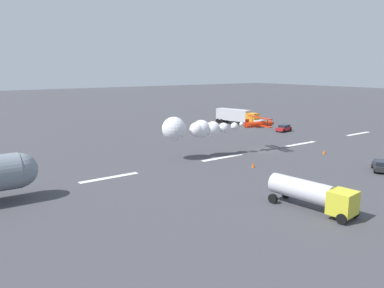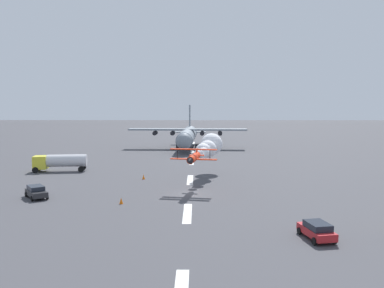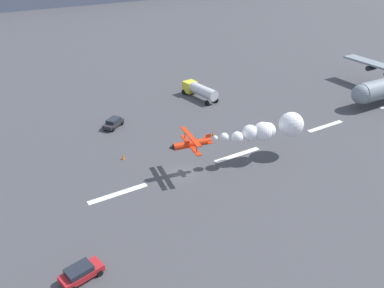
# 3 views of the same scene
# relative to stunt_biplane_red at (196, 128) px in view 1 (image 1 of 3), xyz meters

# --- Properties ---
(ground_plane) EXTENTS (440.00, 440.00, 0.00)m
(ground_plane) POSITION_rel_stunt_biplane_red_xyz_m (-12.79, 2.79, -4.62)
(ground_plane) COLOR #424247
(ground_plane) RESTS_ON ground
(runway_stripe_3) EXTENTS (8.00, 0.90, 0.01)m
(runway_stripe_3) POSITION_rel_stunt_biplane_red_xyz_m (-41.49, 2.79, -4.61)
(runway_stripe_3) COLOR white
(runway_stripe_3) RESTS_ON ground
(runway_stripe_4) EXTENTS (8.00, 0.90, 0.01)m
(runway_stripe_4) POSITION_rel_stunt_biplane_red_xyz_m (-22.36, 2.79, -4.61)
(runway_stripe_4) COLOR white
(runway_stripe_4) RESTS_ON ground
(runway_stripe_5) EXTENTS (8.00, 0.90, 0.01)m
(runway_stripe_5) POSITION_rel_stunt_biplane_red_xyz_m (-3.22, 2.79, -4.61)
(runway_stripe_5) COLOR white
(runway_stripe_5) RESTS_ON ground
(runway_stripe_6) EXTENTS (8.00, 0.90, 0.01)m
(runway_stripe_6) POSITION_rel_stunt_biplane_red_xyz_m (15.91, 2.79, -4.61)
(runway_stripe_6) COLOR white
(runway_stripe_6) RESTS_ON ground
(stunt_biplane_red) EXTENTS (20.40, 7.85, 3.64)m
(stunt_biplane_red) POSITION_rel_stunt_biplane_red_xyz_m (0.00, 0.00, 0.00)
(stunt_biplane_red) COLOR red
(semi_truck_orange) EXTENTS (5.54, 13.28, 3.70)m
(semi_truck_orange) POSITION_rel_stunt_biplane_red_xyz_m (-29.94, -22.80, -2.51)
(semi_truck_orange) COLOR silver
(semi_truck_orange) RESTS_ON ground
(fuel_tanker_truck) EXTENTS (3.69, 9.03, 2.90)m
(fuel_tanker_truck) POSITION_rel_stunt_biplane_red_xyz_m (4.34, 25.25, -2.88)
(fuel_tanker_truck) COLOR yellow
(fuel_tanker_truck) RESTS_ON ground
(followme_car_yellow) EXTENTS (4.37, 2.67, 1.52)m
(followme_car_yellow) POSITION_rel_stunt_biplane_red_xyz_m (-30.72, -8.59, -3.81)
(followme_car_yellow) COLOR #B21E23
(followme_car_yellow) RESTS_ON ground
(airport_staff_sedan) EXTENTS (4.35, 3.81, 1.52)m
(airport_staff_sedan) POSITION_rel_stunt_biplane_red_xyz_m (-15.49, 21.66, -3.81)
(airport_staff_sedan) COLOR #262628
(airport_staff_sedan) RESTS_ON ground
(traffic_cone_near) EXTENTS (0.44, 0.44, 0.75)m
(traffic_cone_near) POSITION_rel_stunt_biplane_red_xyz_m (-18.39, 10.61, -4.24)
(traffic_cone_near) COLOR orange
(traffic_cone_near) RESTS_ON ground
(traffic_cone_far) EXTENTS (0.44, 0.44, 0.75)m
(traffic_cone_far) POSITION_rel_stunt_biplane_red_xyz_m (-2.79, 9.97, -4.24)
(traffic_cone_far) COLOR orange
(traffic_cone_far) RESTS_ON ground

